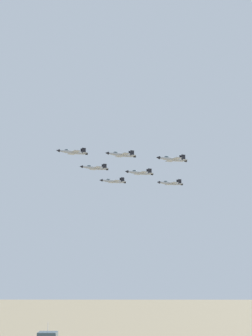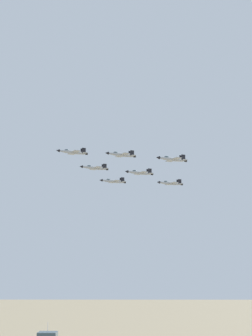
{
  "view_description": "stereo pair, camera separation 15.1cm",
  "coord_description": "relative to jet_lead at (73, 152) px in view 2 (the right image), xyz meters",
  "views": [
    {
      "loc": [
        42.47,
        -214.16,
        40.45
      ],
      "look_at": [
        40.51,
        19.85,
        88.5
      ],
      "focal_mm": 54.74,
      "sensor_mm": 36.0,
      "label": 1
    },
    {
      "loc": [
        42.62,
        -214.16,
        40.45
      ],
      "look_at": [
        40.51,
        19.85,
        88.5
      ],
      "focal_mm": 54.74,
      "sensor_mm": 36.0,
      "label": 2
    }
  ],
  "objects": [
    {
      "name": "jet_lead",
      "position": [
        0.0,
        0.0,
        0.0
      ],
      "size": [
        13.79,
        9.27,
        3.13
      ],
      "rotation": [
        0.0,
        0.0,
        3.61
      ],
      "color": "#9EA3A8"
    },
    {
      "name": "jet_left_wingman",
      "position": [
        21.76,
        -4.95,
        -2.36
      ],
      "size": [
        13.65,
        9.2,
        3.12
      ],
      "rotation": [
        0.0,
        0.0,
        3.63
      ],
      "color": "#9EA3A8"
    },
    {
      "name": "jet_left_outer",
      "position": [
        43.52,
        -9.89,
        -5.51
      ],
      "size": [
        13.99,
        9.4,
        3.18
      ],
      "rotation": [
        0.0,
        0.0,
        3.62
      ],
      "color": "#9EA3A8"
    },
    {
      "name": "jet_trailing",
      "position": [
        45.22,
        23.6,
        -10.04
      ],
      "size": [
        13.44,
        9.02,
        3.04
      ],
      "rotation": [
        0.0,
        0.0,
        3.61
      ],
      "color": "#9EA3A8"
    },
    {
      "name": "jet_right_outer",
      "position": [
        16.77,
        41.36,
        -5.83
      ],
      "size": [
        14.04,
        9.45,
        3.2
      ],
      "rotation": [
        0.0,
        0.0,
        3.62
      ],
      "color": "#9EA3A8"
    },
    {
      "name": "jet_right_wingman",
      "position": [
        8.39,
        20.68,
        -2.92
      ],
      "size": [
        13.93,
        9.38,
        3.18
      ],
      "rotation": [
        0.0,
        0.0,
        3.62
      ],
      "color": "#9EA3A8"
    },
    {
      "name": "jet_slot_rear",
      "position": [
        30.15,
        15.73,
        -6.34
      ],
      "size": [
        13.93,
        9.38,
        3.17
      ],
      "rotation": [
        0.0,
        0.0,
        3.63
      ],
      "color": "#9EA3A8"
    }
  ]
}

